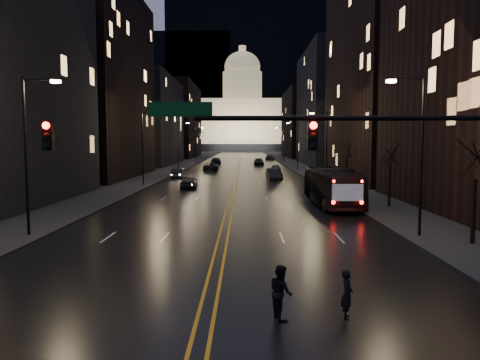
{
  "coord_description": "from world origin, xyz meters",
  "views": [
    {
      "loc": [
        1.19,
        -15.94,
        5.42
      ],
      "look_at": [
        0.94,
        10.82,
        3.2
      ],
      "focal_mm": 35.0,
      "sensor_mm": 36.0,
      "label": 1
    }
  ],
  "objects_px": {
    "receding_car_a": "(274,174)",
    "pedestrian_a": "(347,294)",
    "pedestrian_b": "(281,292)",
    "traffic_signal": "(383,151)",
    "bus": "(332,187)",
    "oncoming_car_a": "(189,182)",
    "oncoming_car_b": "(178,174)"
  },
  "relations": [
    {
      "from": "receding_car_a",
      "to": "pedestrian_a",
      "type": "height_order",
      "value": "receding_car_a"
    },
    {
      "from": "pedestrian_a",
      "to": "pedestrian_b",
      "type": "height_order",
      "value": "pedestrian_b"
    },
    {
      "from": "traffic_signal",
      "to": "pedestrian_a",
      "type": "height_order",
      "value": "traffic_signal"
    },
    {
      "from": "receding_car_a",
      "to": "bus",
      "type": "bearing_deg",
      "value": -87.22
    },
    {
      "from": "oncoming_car_a",
      "to": "pedestrian_b",
      "type": "height_order",
      "value": "pedestrian_b"
    },
    {
      "from": "bus",
      "to": "oncoming_car_b",
      "type": "height_order",
      "value": "bus"
    },
    {
      "from": "pedestrian_b",
      "to": "bus",
      "type": "bearing_deg",
      "value": -31.14
    },
    {
      "from": "bus",
      "to": "traffic_signal",
      "type": "bearing_deg",
      "value": -98.79
    },
    {
      "from": "traffic_signal",
      "to": "bus",
      "type": "height_order",
      "value": "traffic_signal"
    },
    {
      "from": "bus",
      "to": "receding_car_a",
      "type": "distance_m",
      "value": 25.71
    },
    {
      "from": "receding_car_a",
      "to": "pedestrian_b",
      "type": "distance_m",
      "value": 50.56
    },
    {
      "from": "bus",
      "to": "oncoming_car_a",
      "type": "distance_m",
      "value": 19.63
    },
    {
      "from": "receding_car_a",
      "to": "pedestrian_b",
      "type": "relative_size",
      "value": 3.03
    },
    {
      "from": "traffic_signal",
      "to": "bus",
      "type": "relative_size",
      "value": 1.5
    },
    {
      "from": "receding_car_a",
      "to": "pedestrian_b",
      "type": "height_order",
      "value": "pedestrian_b"
    },
    {
      "from": "bus",
      "to": "pedestrian_a",
      "type": "bearing_deg",
      "value": -101.85
    },
    {
      "from": "traffic_signal",
      "to": "pedestrian_b",
      "type": "relative_size",
      "value": 10.3
    },
    {
      "from": "pedestrian_b",
      "to": "traffic_signal",
      "type": "bearing_deg",
      "value": -78.23
    },
    {
      "from": "bus",
      "to": "oncoming_car_b",
      "type": "relative_size",
      "value": 2.57
    },
    {
      "from": "oncoming_car_b",
      "to": "pedestrian_a",
      "type": "bearing_deg",
      "value": 101.24
    },
    {
      "from": "traffic_signal",
      "to": "bus",
      "type": "distance_m",
      "value": 23.39
    },
    {
      "from": "receding_car_a",
      "to": "pedestrian_b",
      "type": "bearing_deg",
      "value": -97.78
    },
    {
      "from": "pedestrian_a",
      "to": "oncoming_car_b",
      "type": "bearing_deg",
      "value": 23.1
    },
    {
      "from": "pedestrian_a",
      "to": "oncoming_car_a",
      "type": "bearing_deg",
      "value": 23.31
    },
    {
      "from": "pedestrian_a",
      "to": "bus",
      "type": "bearing_deg",
      "value": 0.16
    },
    {
      "from": "receding_car_a",
      "to": "pedestrian_a",
      "type": "relative_size",
      "value": 3.33
    },
    {
      "from": "oncoming_car_b",
      "to": "receding_car_a",
      "type": "relative_size",
      "value": 0.88
    },
    {
      "from": "pedestrian_a",
      "to": "pedestrian_b",
      "type": "distance_m",
      "value": 2.02
    },
    {
      "from": "bus",
      "to": "receding_car_a",
      "type": "relative_size",
      "value": 2.26
    },
    {
      "from": "oncoming_car_a",
      "to": "receding_car_a",
      "type": "height_order",
      "value": "receding_car_a"
    },
    {
      "from": "oncoming_car_a",
      "to": "pedestrian_a",
      "type": "distance_m",
      "value": 40.18
    },
    {
      "from": "bus",
      "to": "pedestrian_b",
      "type": "distance_m",
      "value": 25.74
    }
  ]
}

